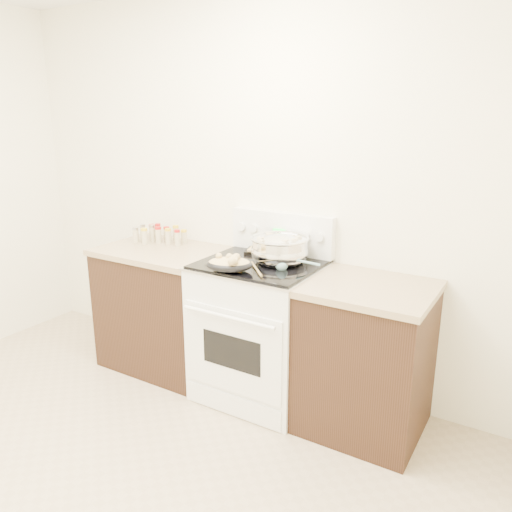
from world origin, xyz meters
The scene contains 11 objects.
ground_plane centered at (0.00, 0.00, -0.01)m, with size 4.00×3.50×0.02m, color tan.
room_shell centered at (0.00, 0.00, 1.70)m, with size 4.10×3.60×2.75m.
counter_left centered at (-0.48, 1.43, 0.46)m, with size 0.93×0.67×0.92m.
counter_right centered at (1.08, 1.43, 0.46)m, with size 0.73×0.67×0.92m.
kitchen_range centered at (0.35, 1.42, 0.49)m, with size 0.78×0.73×1.22m.
mixing_bowl centered at (0.46, 1.48, 1.03)m, with size 0.45×0.45×0.22m.
roasting_pan centered at (0.29, 1.17, 0.99)m, with size 0.35×0.30×0.12m.
baking_sheet centered at (0.30, 1.70, 0.96)m, with size 0.44×0.37×0.06m.
wooden_spoon centered at (0.37, 1.22, 0.95)m, with size 0.21×0.22×0.04m.
blue_ladle centered at (0.55, 1.37, 0.98)m, with size 0.25×0.17×0.10m.
spice_jars centered at (-0.63, 1.56, 0.98)m, with size 0.38×0.22×0.13m.
Camera 1 is at (1.92, -1.22, 1.86)m, focal length 35.00 mm.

